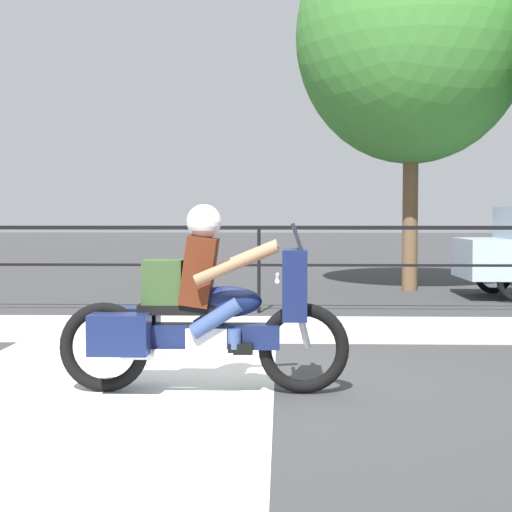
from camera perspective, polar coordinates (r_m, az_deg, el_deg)
The scene contains 6 objects.
ground_plane at distance 6.97m, azimuth -0.99°, elevation -9.33°, with size 120.00×120.00×0.00m, color #38383A.
sidewalk_band at distance 10.31m, azimuth -0.05°, elevation -5.27°, with size 44.00×2.40×0.01m, color #B7B2A8.
crosswalk_band at distance 6.94m, azimuth -11.39°, elevation -9.40°, with size 3.01×6.00×0.01m, color silver.
fence_railing at distance 11.86m, azimuth 0.21°, elevation 0.83°, with size 36.00×0.05×1.33m.
motorcycle at distance 6.56m, azimuth -3.93°, elevation -4.00°, with size 2.43×0.76×1.58m.
tree_behind_sign at distance 16.02m, azimuth 11.28°, elevation 15.43°, with size 4.50×4.50×7.44m.
Camera 1 is at (0.34, -6.80, 1.49)m, focal length 55.00 mm.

